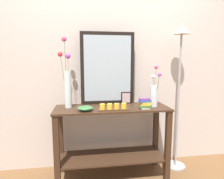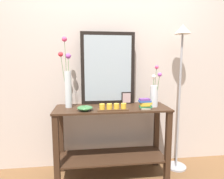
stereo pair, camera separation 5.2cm
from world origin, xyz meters
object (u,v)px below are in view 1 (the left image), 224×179
Objects in this scene: book_stack at (145,104)px; floor_lamp at (180,74)px; vase_right at (154,93)px; picture_frame_small at (126,98)px; decorative_bowl at (85,108)px; candle_tray at (113,107)px; tall_vase_left at (67,82)px; mirror_leaning at (108,69)px; console_table at (112,134)px.

book_stack is 0.08× the size of floor_lamp.
floor_lamp is (0.34, 0.11, 0.20)m from vase_right.
picture_frame_small is at bearing 145.22° from vase_right.
picture_frame_small is at bearing 172.31° from floor_lamp.
book_stack is (-0.13, -0.11, -0.10)m from vase_right.
picture_frame_small is at bearing 30.26° from decorative_bowl.
book_stack is (0.14, -0.30, -0.01)m from picture_frame_small.
floor_lamp reaches higher than vase_right.
picture_frame_small is 1.01× the size of book_stack.
vase_right is at bearing 12.18° from candle_tray.
candle_tray is 2.30× the size of picture_frame_small.
picture_frame_small is 0.08× the size of floor_lamp.
floor_lamp is (1.10, 0.20, 0.32)m from decorative_bowl.
vase_right is 0.20m from book_stack.
tall_vase_left is at bearing 166.26° from book_stack.
decorative_bowl is at bearing -169.75° from floor_lamp.
mirror_leaning is 1.09× the size of tall_vase_left.
mirror_leaning is 5.99× the size of picture_frame_small.
decorative_bowl is (-0.29, -0.12, 0.34)m from console_table.
tall_vase_left is 4.78× the size of decorative_bowl.
candle_tray is (-0.47, -0.10, -0.12)m from vase_right.
console_table is at bearing -82.69° from mirror_leaning.
candle_tray is (-0.01, -0.13, 0.34)m from console_table.
tall_vase_left is (-0.45, -0.12, -0.13)m from mirror_leaning.
floor_lamp is (0.81, 0.08, 0.66)m from console_table.
picture_frame_small reaches higher than candle_tray.
vase_right is 2.86× the size of decorative_bowl.
floor_lamp reaches higher than candle_tray.
mirror_leaning is at bearing 97.31° from console_table.
console_table is 8.95× the size of picture_frame_small.
floor_lamp is at bearing 17.06° from vase_right.
tall_vase_left is at bearing 134.76° from decorative_bowl.
picture_frame_small reaches higher than console_table.
picture_frame_small is at bearing 55.57° from candle_tray.
mirror_leaning is 0.48m from tall_vase_left.
mirror_leaning is at bearing 172.78° from floor_lamp.
candle_tray is 0.90m from floor_lamp.
decorative_bowl is (0.18, -0.18, -0.25)m from tall_vase_left.
console_table is 0.76m from tall_vase_left.
floor_lamp is (0.83, -0.11, -0.06)m from mirror_leaning.
tall_vase_left is 0.71m from picture_frame_small.
mirror_leaning reaches higher than console_table.
tall_vase_left is 0.44× the size of floor_lamp.
tall_vase_left is 0.57m from candle_tray.
floor_lamp is at bearing -7.69° from picture_frame_small.
vase_right is 1.42× the size of candle_tray.
decorative_bowl is at bearing 178.27° from candle_tray.
vase_right is at bearing -162.94° from floor_lamp.
vase_right is at bearing 7.03° from decorative_bowl.
tall_vase_left is 0.36m from decorative_bowl.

